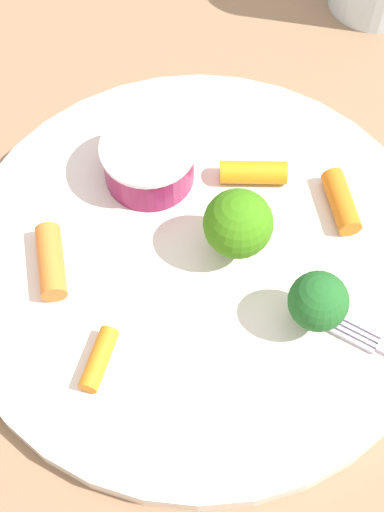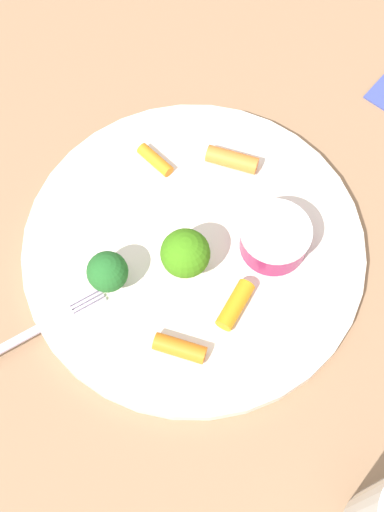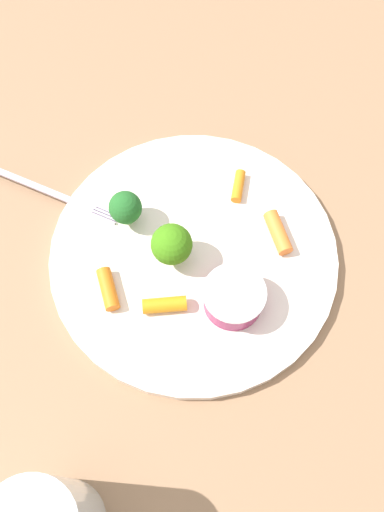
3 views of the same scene
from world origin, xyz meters
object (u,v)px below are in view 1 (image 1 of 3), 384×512
Objects in this scene: broccoli_floret_1 at (318,302)px; carrot_stick_2 at (341,202)px; carrot_stick_3 at (51,261)px; carrot_stick_0 at (253,172)px; broccoli_floret_0 at (238,224)px; carrot_stick_1 at (99,359)px; plate at (199,261)px; sauce_cup at (149,161)px.

broccoli_floret_1 is 0.08m from carrot_stick_2.
carrot_stick_2 is 0.91× the size of carrot_stick_3.
broccoli_floret_1 is at bearing -151.65° from carrot_stick_0.
broccoli_floret_0 is 1.37× the size of carrot_stick_1.
broccoli_floret_1 reaches higher than plate.
broccoli_floret_1 is (-0.04, -0.05, -0.00)m from broccoli_floret_0.
carrot_stick_3 reaches higher than carrot_stick_1.
carrot_stick_2 is at bearing -53.38° from broccoli_floret_0.
broccoli_floret_1 is 0.92× the size of carrot_stick_3.
carrot_stick_0 is (0.01, -0.06, -0.01)m from sauce_cup.
plate is 0.07m from sauce_cup.
carrot_stick_1 is (-0.09, 0.06, -0.02)m from broccoli_floret_0.
carrot_stick_2 is (0.13, -0.12, 0.00)m from carrot_stick_1.
broccoli_floret_0 is 1.18× the size of carrot_stick_0.
carrot_stick_2 is at bearing -90.15° from sauce_cup.
carrot_stick_3 is at bearing 108.21° from broccoli_floret_0.
broccoli_floret_0 is 0.06m from broccoli_floret_1.
carrot_stick_0 is 1.00× the size of carrot_stick_2.
sauce_cup is 1.64× the size of carrot_stick_1.
sauce_cup is 0.13m from carrot_stick_1.
sauce_cup is at bearing 39.62° from plate.
sauce_cup reaches higher than plate.
sauce_cup reaches higher than carrot_stick_2.
carrot_stick_1 is at bearing 113.65° from broccoli_floret_1.
broccoli_floret_0 is at bearing -67.84° from plate.
broccoli_floret_0 reaches higher than carrot_stick_1.
sauce_cup is (0.05, 0.04, 0.02)m from plate.
sauce_cup reaches higher than carrot_stick_1.
carrot_stick_1 is at bearing -140.71° from carrot_stick_3.
carrot_stick_2 is at bearing -42.37° from carrot_stick_1.
sauce_cup reaches higher than carrot_stick_0.
carrot_stick_1 is at bearing 137.63° from carrot_stick_2.
carrot_stick_1 is (-0.14, 0.06, -0.00)m from carrot_stick_0.
carrot_stick_2 and carrot_stick_3 have the same top height.
carrot_stick_2 is (-0.01, -0.06, -0.00)m from carrot_stick_0.
carrot_stick_2 is at bearing -56.76° from plate.
broccoli_floret_1 is at bearing -125.49° from sauce_cup.
plate is 0.09m from carrot_stick_2.
plate is 6.36× the size of carrot_stick_3.
broccoli_floret_1 is 0.12m from carrot_stick_1.
carrot_stick_0 is 0.14m from carrot_stick_3.
carrot_stick_3 is (0.00, 0.15, -0.02)m from broccoli_floret_1.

